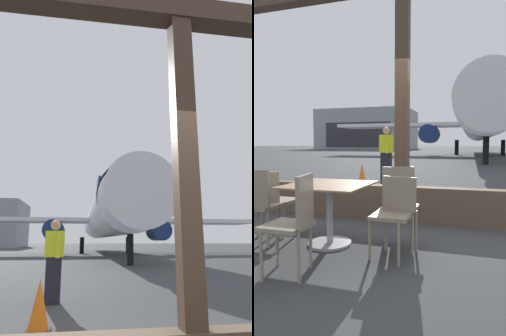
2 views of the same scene
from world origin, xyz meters
The scene contains 5 objects.
ground_plane centered at (0.00, 40.00, 0.00)m, with size 220.00×220.00×0.00m, color #383A3D.
window_frame centered at (0.00, 0.00, 1.41)m, with size 7.61×0.24×3.80m.
airplane centered at (1.85, 27.36, 3.55)m, with size 31.01×34.00×10.47m.
ground_crew_worker centered at (-1.48, 4.28, 0.90)m, with size 0.40×0.54×1.74m.
traffic_cone centered at (-1.51, 2.24, 0.35)m, with size 0.36×0.36×0.74m.
Camera 1 is at (-0.99, -2.67, 1.29)m, focal length 32.41 mm.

